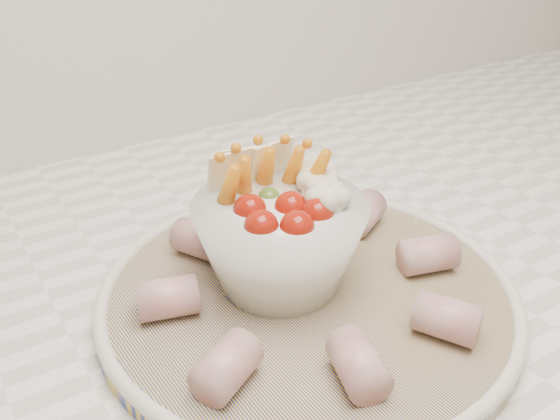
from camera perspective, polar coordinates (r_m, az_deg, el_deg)
serving_platter at (r=0.54m, az=2.58°, el=-7.67°), size 0.37×0.37×0.02m
veggie_bowl at (r=0.52m, az=0.09°, el=-2.43°), size 0.15×0.15×0.12m
cured_meat_rolls at (r=0.53m, az=2.52°, el=-5.89°), size 0.27×0.28×0.03m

